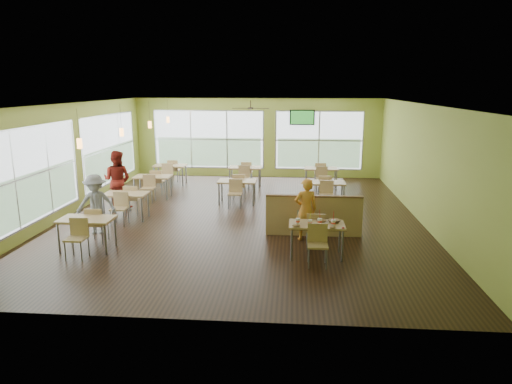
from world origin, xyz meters
TOP-DOWN VIEW (x-y plane):
  - room at (0.00, 0.00)m, footprint 12.00×12.04m
  - window_bays at (-2.65, 3.08)m, footprint 9.24×10.24m
  - main_table at (2.00, -3.00)m, footprint 1.22×1.52m
  - half_wall_divider at (2.00, -1.55)m, footprint 2.40×0.14m
  - dining_tables at (-1.05, 1.71)m, footprint 6.92×8.72m
  - pendant_lights at (-3.20, 0.68)m, footprint 0.11×7.31m
  - ceiling_fan at (-0.00, 3.00)m, footprint 1.25×1.25m
  - tv_backwall at (1.80, 5.90)m, footprint 1.00×0.07m
  - man_plaid at (1.79, -1.89)m, footprint 0.63×0.48m
  - patron_maroon at (-3.86, 0.60)m, footprint 0.93×0.76m
  - patron_grey at (-3.50, -1.78)m, footprint 1.09×0.78m
  - cup_blue at (1.59, -3.07)m, footprint 0.10×0.10m
  - cup_yellow at (1.84, -3.13)m, footprint 0.09×0.09m
  - cup_red_near at (2.06, -3.06)m, footprint 0.10×0.10m
  - cup_red_far at (2.34, -3.14)m, footprint 0.10×0.10m
  - food_basket at (2.38, -2.86)m, footprint 0.28×0.28m
  - ketchup_cup at (2.54, -3.29)m, footprint 0.06×0.06m
  - wrapper_left at (1.55, -3.24)m, footprint 0.20×0.19m
  - wrapper_mid at (2.11, -2.83)m, footprint 0.25×0.23m
  - wrapper_right at (2.32, -3.30)m, footprint 0.15×0.14m

SIDE VIEW (x-z plane):
  - half_wall_divider at x=2.00m, z-range 0.00..1.04m
  - dining_tables at x=-1.05m, z-range 0.20..1.07m
  - main_table at x=2.00m, z-range 0.20..1.07m
  - ketchup_cup at x=2.54m, z-range 0.75..0.77m
  - patron_grey at x=-3.50m, z-range 0.00..1.53m
  - man_plaid at x=1.79m, z-range 0.00..1.53m
  - wrapper_right at x=2.32m, z-range 0.75..0.78m
  - wrapper_left at x=1.55m, z-range 0.75..0.79m
  - wrapper_mid at x=2.11m, z-range 0.75..0.80m
  - food_basket at x=2.38m, z-range 0.75..0.82m
  - cup_yellow at x=1.84m, z-range 0.65..0.98m
  - cup_blue at x=1.59m, z-range 0.64..1.00m
  - cup_red_far at x=2.34m, z-range 0.64..1.01m
  - cup_red_near at x=2.06m, z-range 0.64..1.01m
  - patron_maroon at x=-3.86m, z-range 0.00..1.79m
  - window_bays at x=-2.65m, z-range 0.29..2.66m
  - room at x=0.00m, z-range 0.00..3.20m
  - tv_backwall at x=1.80m, z-range 2.15..2.75m
  - pendant_lights at x=-3.20m, z-range 2.02..2.88m
  - ceiling_fan at x=0.00m, z-range 2.80..3.09m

